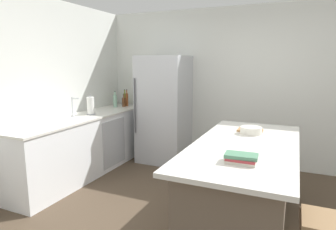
% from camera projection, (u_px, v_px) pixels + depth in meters
% --- Properties ---
extents(ground_plane, '(7.20, 7.20, 0.00)m').
position_uv_depth(ground_plane, '(198.00, 229.00, 3.02)').
color(ground_plane, '#4C3D2D').
extents(wall_rear, '(6.00, 0.10, 2.60)m').
position_uv_depth(wall_rear, '(242.00, 87.00, 4.81)').
color(wall_rear, silver).
rests_on(wall_rear, ground_plane).
extents(wall_left, '(0.10, 6.00, 2.60)m').
position_uv_depth(wall_left, '(20.00, 94.00, 3.77)').
color(wall_left, silver).
rests_on(wall_left, ground_plane).
extents(counter_run_left, '(0.65, 2.67, 0.91)m').
position_uv_depth(counter_run_left, '(85.00, 145.00, 4.47)').
color(counter_run_left, white).
rests_on(counter_run_left, ground_plane).
extents(kitchen_island, '(0.98, 2.12, 0.91)m').
position_uv_depth(kitchen_island, '(243.00, 186.00, 2.95)').
color(kitchen_island, brown).
rests_on(kitchen_island, ground_plane).
extents(refrigerator, '(0.79, 0.75, 1.82)m').
position_uv_depth(refrigerator, '(164.00, 109.00, 5.00)').
color(refrigerator, '#B7BABF').
rests_on(refrigerator, ground_plane).
extents(sink_faucet, '(0.15, 0.05, 0.30)m').
position_uv_depth(sink_faucet, '(73.00, 107.00, 4.24)').
color(sink_faucet, silver).
rests_on(sink_faucet, counter_run_left).
extents(paper_towel_roll, '(0.14, 0.14, 0.31)m').
position_uv_depth(paper_towel_roll, '(91.00, 106.00, 4.46)').
color(paper_towel_roll, gray).
rests_on(paper_towel_roll, counter_run_left).
extents(olive_oil_bottle, '(0.06, 0.06, 0.29)m').
position_uv_depth(olive_oil_bottle, '(125.00, 99.00, 5.48)').
color(olive_oil_bottle, olive).
rests_on(olive_oil_bottle, counter_run_left).
extents(vinegar_bottle, '(0.05, 0.05, 0.31)m').
position_uv_depth(vinegar_bottle, '(127.00, 99.00, 5.35)').
color(vinegar_bottle, '#994C23').
rests_on(vinegar_bottle, counter_run_left).
extents(syrup_bottle, '(0.07, 0.07, 0.23)m').
position_uv_depth(syrup_bottle, '(124.00, 102.00, 5.27)').
color(syrup_bottle, '#5B3319').
rests_on(syrup_bottle, counter_run_left).
extents(gin_bottle, '(0.07, 0.07, 0.29)m').
position_uv_depth(gin_bottle, '(115.00, 101.00, 5.23)').
color(gin_bottle, '#8CB79E').
rests_on(gin_bottle, counter_run_left).
extents(cookbook_stack, '(0.26, 0.17, 0.08)m').
position_uv_depth(cookbook_stack, '(241.00, 158.00, 2.31)').
color(cookbook_stack, silver).
rests_on(cookbook_stack, kitchen_island).
extents(mixing_bowl, '(0.24, 0.24, 0.08)m').
position_uv_depth(mixing_bowl, '(251.00, 130.00, 3.26)').
color(mixing_bowl, silver).
rests_on(mixing_bowl, kitchen_island).
extents(cutting_board, '(0.28, 0.19, 0.02)m').
position_uv_depth(cutting_board, '(250.00, 130.00, 3.41)').
color(cutting_board, '#9E7042').
rests_on(cutting_board, kitchen_island).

